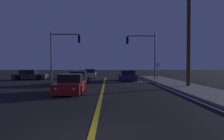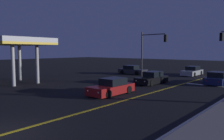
% 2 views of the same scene
% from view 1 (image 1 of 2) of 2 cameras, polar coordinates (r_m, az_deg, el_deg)
% --- Properties ---
extents(ground_plane, '(160.00, 160.00, 0.00)m').
position_cam_1_polar(ground_plane, '(6.16, -5.53, -17.56)').
color(ground_plane, black).
extents(sidewalk_right, '(3.20, 38.50, 0.15)m').
position_cam_1_polar(sidewalk_right, '(17.92, 21.26, -4.88)').
color(sidewalk_right, gray).
rests_on(sidewalk_right, ground).
extents(lane_line_center, '(0.20, 36.36, 0.01)m').
position_cam_1_polar(lane_line_center, '(16.62, -2.54, -5.52)').
color(lane_line_center, gold).
rests_on(lane_line_center, ground).
extents(lane_line_edge_right, '(0.16, 36.36, 0.01)m').
position_cam_1_polar(lane_line_edge_right, '(17.32, 15.56, -5.29)').
color(lane_line_edge_right, silver).
rests_on(lane_line_edge_right, ground).
extents(stop_bar, '(5.61, 0.50, 0.01)m').
position_cam_1_polar(stop_bar, '(25.87, 4.28, -3.05)').
color(stop_bar, silver).
rests_on(stop_bar, ground).
extents(car_parked_curb_navy, '(2.06, 4.57, 1.34)m').
position_cam_1_polar(car_parked_curb_navy, '(27.62, 4.02, -1.58)').
color(car_parked_curb_navy, navy).
rests_on(car_parked_curb_navy, ground).
extents(car_following_oncoming_black, '(1.88, 4.41, 1.34)m').
position_cam_1_polar(car_following_oncoming_black, '(23.15, -8.66, -2.16)').
color(car_following_oncoming_black, black).
rests_on(car_following_oncoming_black, ground).
extents(car_distant_tail_red, '(1.92, 4.32, 1.34)m').
position_cam_1_polar(car_distant_tail_red, '(15.94, -10.67, -3.75)').
color(car_distant_tail_red, maroon).
rests_on(car_distant_tail_red, ground).
extents(car_mid_block_silver, '(1.91, 4.73, 1.34)m').
position_cam_1_polar(car_mid_block_silver, '(33.90, -5.64, -1.04)').
color(car_mid_block_silver, '#B2B5BA').
rests_on(car_mid_block_silver, ground).
extents(car_side_waiting_charcoal, '(4.41, 1.99, 1.34)m').
position_cam_1_polar(car_side_waiting_charcoal, '(31.36, -20.47, -1.31)').
color(car_side_waiting_charcoal, '#2D2D33').
rests_on(car_side_waiting_charcoal, ground).
extents(traffic_signal_near_right, '(3.78, 0.28, 6.06)m').
position_cam_1_polar(traffic_signal_near_right, '(28.44, 8.52, 5.43)').
color(traffic_signal_near_right, '#38383D').
rests_on(traffic_signal_near_right, ground).
extents(traffic_signal_far_left, '(3.59, 0.28, 6.05)m').
position_cam_1_polar(traffic_signal_far_left, '(27.26, -12.93, 5.55)').
color(traffic_signal_far_left, '#38383D').
rests_on(traffic_signal_far_left, ground).
extents(utility_pole_right, '(1.98, 0.35, 9.20)m').
position_cam_1_polar(utility_pole_right, '(20.69, 19.23, 8.97)').
color(utility_pole_right, '#4C3823').
rests_on(utility_pole_right, ground).
extents(street_sign_corner, '(0.56, 0.09, 2.22)m').
position_cam_1_polar(street_sign_corner, '(25.82, 11.71, 0.24)').
color(street_sign_corner, slate).
rests_on(street_sign_corner, ground).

